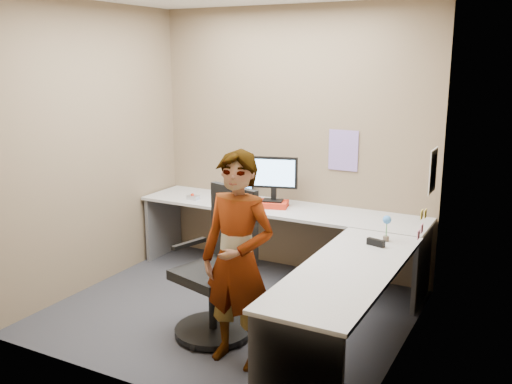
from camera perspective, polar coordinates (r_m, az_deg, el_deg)
The scene contains 20 objects.
ground at distance 5.15m, azimuth -2.63°, elevation -11.86°, with size 3.00×3.00×0.00m, color #26262B.
wall_back at distance 5.88m, azimuth 3.70°, elevation 5.08°, with size 3.00×3.00×0.00m, color brown.
wall_right at distance 4.19m, azimuth 15.15°, elevation 1.27°, with size 2.70×2.70×0.00m, color brown.
wall_left at distance 5.64m, azimuth -16.05°, elevation 4.24°, with size 2.70×2.70×0.00m, color brown.
desk at distance 5.07m, azimuth 3.82°, elevation -5.15°, with size 2.98×2.58×0.73m.
paper_ream at distance 5.70m, azimuth 1.69°, elevation -1.22°, with size 0.29×0.22×0.06m, color #B72712.
monitor at distance 5.65m, azimuth 1.79°, elevation 1.70°, with size 0.46×0.19×0.45m.
laptop at distance 6.10m, azimuth -1.73°, elevation -0.02°, with size 0.33×0.29×0.21m.
trackball_mouse at distance 6.03m, azimuth -6.32°, elevation -0.53°, with size 0.12×0.08×0.07m.
origami at distance 5.76m, azimuth -0.59°, elevation -1.05°, with size 0.10×0.10×0.06m, color white.
stapler at distance 4.64m, azimuth 11.89°, elevation -4.97°, with size 0.15×0.04×0.06m, color black.
flower at distance 4.75m, azimuth 12.94°, elevation -3.15°, with size 0.07×0.07×0.22m.
calendar_purple at distance 5.67m, azimuth 8.73°, elevation 4.14°, with size 0.30×0.01×0.40m, color #846BB7.
calendar_white at distance 5.07m, azimuth 17.29°, elevation 2.03°, with size 0.01×0.28×0.38m, color white.
sticky_note_a at distance 4.81m, azimuth 16.24°, elevation -2.19°, with size 0.01×0.07×0.07m, color #F2E059.
sticky_note_b at distance 4.89m, azimuth 16.26°, elevation -3.51°, with size 0.01×0.07×0.07m, color pink.
sticky_note_c at distance 4.78m, azimuth 15.95°, elevation -4.12°, with size 0.01×0.07×0.07m, color pink.
sticky_note_d at distance 4.96m, azimuth 16.58°, elevation -2.10°, with size 0.01×0.07×0.07m, color #F2E059.
office_chair at distance 4.61m, azimuth -3.72°, elevation -8.48°, with size 0.67×0.65×1.17m.
person at distance 4.07m, azimuth -1.84°, elevation -6.84°, with size 0.57×0.38×1.57m, color #999399.
Camera 1 is at (2.39, -4.01, 2.19)m, focal length 40.00 mm.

